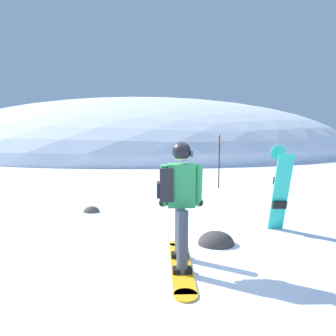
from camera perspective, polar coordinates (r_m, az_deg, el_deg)
The scene contains 7 objects.
ground_plane at distance 4.63m, azimuth -1.54°, elevation -16.60°, with size 300.00×300.00×0.00m, color white.
ridge_peak_main at distance 33.45m, azimuth -4.69°, elevation 3.77°, with size 41.08×36.97×10.37m.
snowboarder_main at distance 4.08m, azimuth 2.10°, elevation -6.26°, with size 0.64×1.84×1.71m.
spare_snowboard at distance 5.87m, azimuth 20.49°, elevation -3.68°, with size 0.28×0.47×1.60m.
piste_marker_near at distance 9.86m, azimuth 9.69°, elevation 2.02°, with size 0.20×0.20×1.78m.
rock_dark at distance 7.25m, azimuth -14.32°, elevation -8.04°, with size 0.37×0.31×0.26m.
rock_mid at distance 5.19m, azimuth 9.07°, elevation -14.03°, with size 0.60×0.51×0.42m.
Camera 1 is at (0.12, -4.24, 1.85)m, focal length 32.15 mm.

